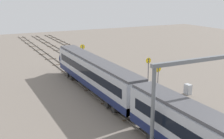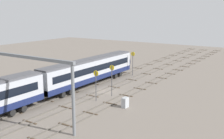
{
  "view_description": "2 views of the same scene",
  "coord_description": "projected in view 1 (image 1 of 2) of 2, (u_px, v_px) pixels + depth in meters",
  "views": [
    {
      "loc": [
        -34.99,
        20.12,
        13.92
      ],
      "look_at": [
        2.03,
        1.51,
        3.0
      ],
      "focal_mm": 46.49,
      "sensor_mm": 36.0,
      "label": 1
    },
    {
      "loc": [
        -37.28,
        -26.04,
        13.4
      ],
      "look_at": [
        5.5,
        1.93,
        2.62
      ],
      "focal_mm": 44.59,
      "sensor_mm": 36.0,
      "label": 2
    }
  ],
  "objects": [
    {
      "name": "speed_sign_near_foreground",
      "position": [
        83.0,
        54.0,
        52.38
      ],
      "size": [
        0.14,
        0.89,
        5.04
      ],
      "color": "#4C4C51",
      "rests_on": "ground"
    },
    {
      "name": "ground_plane",
      "position": [
        127.0,
        91.0,
        42.51
      ],
      "size": [
        143.95,
        143.95,
        0.0
      ],
      "primitive_type": "plane",
      "color": "slate"
    },
    {
      "name": "speed_sign_distant_end",
      "position": [
        158.0,
        78.0,
        38.44
      ],
      "size": [
        0.14,
        0.87,
        4.72
      ],
      "color": "#4C4C51",
      "rests_on": "ground"
    },
    {
      "name": "track_second_near",
      "position": [
        127.0,
        91.0,
        42.49
      ],
      "size": [
        127.95,
        2.4,
        0.16
      ],
      "color": "#59544C",
      "rests_on": "ground"
    },
    {
      "name": "track_with_train",
      "position": [
        100.0,
        95.0,
        40.59
      ],
      "size": [
        127.95,
        2.4,
        0.16
      ],
      "color": "#59544C",
      "rests_on": "ground"
    },
    {
      "name": "track_near_foreground",
      "position": [
        152.0,
        87.0,
        44.4
      ],
      "size": [
        127.95,
        2.4,
        0.16
      ],
      "color": "#59544C",
      "rests_on": "ground"
    },
    {
      "name": "overhead_gantry",
      "position": [
        213.0,
        80.0,
        27.47
      ],
      "size": [
        0.4,
        14.14,
        8.28
      ],
      "color": "slate",
      "rests_on": "ground"
    },
    {
      "name": "speed_sign_mid_trackside",
      "position": [
        148.0,
        70.0,
        41.57
      ],
      "size": [
        0.14,
        0.83,
        5.06
      ],
      "color": "#4C4C51",
      "rests_on": "ground"
    },
    {
      "name": "relay_cabinet",
      "position": [
        188.0,
        89.0,
        41.17
      ],
      "size": [
        1.05,
        0.69,
        1.44
      ],
      "color": "#B2B7BC",
      "rests_on": "ground"
    }
  ]
}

